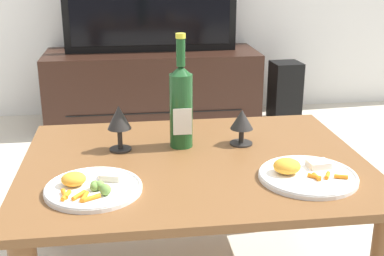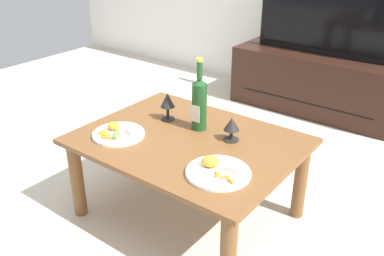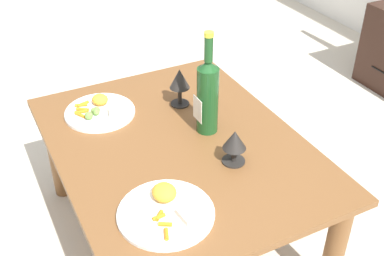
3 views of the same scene
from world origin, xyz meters
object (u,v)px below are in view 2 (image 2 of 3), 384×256
object	(u,v)px
tv_stand	(317,83)
wine_bottle	(199,102)
tv_screen	(326,18)
goblet_right	(232,125)
dinner_plate_left	(118,133)
dinner_plate_right	(218,171)
dining_table	(188,152)
goblet_left	(168,102)

from	to	relation	value
tv_stand	wine_bottle	distance (m)	1.71
tv_screen	goblet_right	world-z (taller)	tv_screen
dinner_plate_left	dinner_plate_right	xyz separation A→B (m)	(0.61, 0.00, 0.00)
tv_stand	dinner_plate_right	size ratio (longest dim) A/B	4.80
tv_screen	wine_bottle	distance (m)	1.67
wine_bottle	dinner_plate_right	xyz separation A→B (m)	(0.33, -0.31, -0.14)
wine_bottle	dinner_plate_right	size ratio (longest dim) A/B	1.33
dinner_plate_left	goblet_right	bearing A→B (deg)	31.90
tv_screen	goblet_right	size ratio (longest dim) A/B	8.96
dining_table	wine_bottle	xyz separation A→B (m)	(-0.03, 0.13, 0.23)
dining_table	tv_screen	distance (m)	1.84
tv_stand	goblet_right	size ratio (longest dim) A/B	11.21
tv_stand	tv_screen	world-z (taller)	tv_screen
dining_table	tv_screen	world-z (taller)	tv_screen
tv_screen	goblet_left	world-z (taller)	tv_screen
goblet_left	goblet_right	xyz separation A→B (m)	(0.41, 0.00, -0.02)
goblet_right	dinner_plate_left	size ratio (longest dim) A/B	0.46
dinner_plate_left	wine_bottle	bearing A→B (deg)	48.03
goblet_right	wine_bottle	bearing A→B (deg)	177.15
tv_stand	dinner_plate_right	xyz separation A→B (m)	(0.33, -1.98, 0.23)
tv_stand	goblet_left	xyz separation A→B (m)	(-0.20, -1.68, 0.33)
tv_stand	dinner_plate_right	distance (m)	2.02
goblet_left	dinner_plate_right	bearing A→B (deg)	-29.37
goblet_left	dining_table	bearing A→B (deg)	-27.19
dining_table	tv_stand	distance (m)	1.80
goblet_right	dinner_plate_right	distance (m)	0.33
goblet_left	wine_bottle	bearing A→B (deg)	2.85
wine_bottle	dinner_plate_right	distance (m)	0.47
dinner_plate_right	goblet_right	bearing A→B (deg)	112.17
wine_bottle	dinner_plate_left	bearing A→B (deg)	-131.97
dining_table	goblet_right	size ratio (longest dim) A/B	8.82
dinner_plate_left	dinner_plate_right	world-z (taller)	dinner_plate_right
dining_table	dinner_plate_right	bearing A→B (deg)	-31.00
tv_screen	dinner_plate_left	xyz separation A→B (m)	(-0.28, -1.98, -0.30)
tv_screen	dinner_plate_right	world-z (taller)	tv_screen
tv_stand	dinner_plate_left	world-z (taller)	dinner_plate_left
goblet_left	dinner_plate_left	world-z (taller)	goblet_left
goblet_left	dinner_plate_left	xyz separation A→B (m)	(-0.08, -0.30, -0.09)
dining_table	dinner_plate_left	size ratio (longest dim) A/B	4.03
tv_screen	wine_bottle	bearing A→B (deg)	-89.91
dining_table	goblet_right	bearing A→B (deg)	33.83
tv_stand	goblet_left	size ratio (longest dim) A/B	8.91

